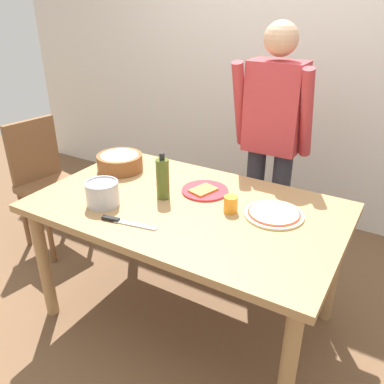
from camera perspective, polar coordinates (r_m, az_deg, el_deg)
name	(u,v)px	position (r m, az deg, el deg)	size (l,w,h in m)	color
ground	(188,314)	(2.55, -0.60, -16.97)	(8.00, 8.00, 0.00)	brown
wall_back	(294,58)	(3.35, 14.27, 17.96)	(5.60, 0.10, 2.60)	silver
dining_table	(187,219)	(2.14, -0.68, -3.89)	(1.60, 0.96, 0.76)	#A37A4C
person_cook	(272,137)	(2.60, 11.29, 7.72)	(0.49, 0.25, 1.62)	#2D2D38
chair_wooden_left	(45,177)	(3.13, -20.11, 1.95)	(0.46, 0.46, 0.95)	brown
pizza_raw_on_board	(274,214)	(2.03, 11.56, -3.07)	(0.30, 0.30, 0.02)	beige
plate_with_slice	(205,190)	(2.23, 1.81, 0.22)	(0.26, 0.26, 0.02)	red
popcorn_bowl	(120,161)	(2.53, -10.22, 4.40)	(0.28, 0.28, 0.11)	brown
olive_oil_bottle	(163,179)	(2.12, -4.19, 1.92)	(0.07, 0.07, 0.26)	#47561E
steel_pot	(102,193)	(2.12, -12.61, -0.16)	(0.17, 0.17, 0.13)	#B7B7BC
cup_orange	(231,204)	(2.02, 5.51, -1.74)	(0.07, 0.07, 0.09)	orange
chef_knife	(122,222)	(1.96, -9.88, -4.17)	(0.29, 0.07, 0.02)	silver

